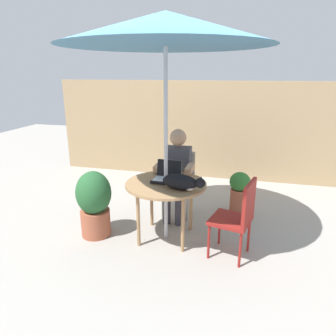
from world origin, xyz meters
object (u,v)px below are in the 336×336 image
cat (182,182)px  potted_plant_near_fence (239,191)px  laptop (168,174)px  person_seated (177,170)px  chair_empty (239,214)px  potted_plant_by_chair (94,202)px  chair_occupied (179,178)px  patio_table (166,188)px  patio_umbrella (166,29)px

cat → potted_plant_near_fence: 1.31m
laptop → potted_plant_near_fence: 1.21m
person_seated → potted_plant_near_fence: (0.83, 0.33, -0.35)m
person_seated → cat: bearing=-73.4°
potted_plant_near_fence → person_seated: bearing=-158.5°
chair_empty → potted_plant_by_chair: size_ratio=1.07×
chair_occupied → potted_plant_near_fence: size_ratio=1.45×
chair_empty → cat: (-0.62, 0.06, 0.28)m
laptop → patio_table: bearing=-85.2°
chair_occupied → person_seated: (0.00, -0.16, 0.17)m
chair_empty → patio_table: bearing=165.5°
person_seated → potted_plant_near_fence: size_ratio=2.01×
chair_empty → potted_plant_by_chair: 1.70m
patio_umbrella → chair_occupied: patio_umbrella is taller
cat → potted_plant_by_chair: cat is taller
patio_table → person_seated: person_seated is taller
patio_table → person_seated: 0.59m
laptop → cat: 0.39m
laptop → potted_plant_near_fence: (0.84, 0.76, -0.44)m
patio_table → cat: cat is taller
patio_table → patio_umbrella: (0.00, 0.00, 1.70)m
patio_umbrella → chair_occupied: size_ratio=2.86×
patio_umbrella → potted_plant_near_fence: 2.36m
chair_empty → potted_plant_by_chair: chair_empty is taller
potted_plant_near_fence → chair_occupied: bearing=-168.5°
potted_plant_near_fence → potted_plant_by_chair: 1.99m
potted_plant_by_chair → chair_empty: bearing=-2.4°
patio_table → patio_umbrella: patio_umbrella is taller
chair_empty → potted_plant_near_fence: chair_empty is taller
person_seated → laptop: (-0.01, -0.43, 0.08)m
cat → potted_plant_near_fence: size_ratio=1.06×
patio_table → cat: bearing=-35.6°
chair_empty → cat: bearing=174.6°
chair_empty → laptop: size_ratio=2.82×
chair_occupied → potted_plant_by_chair: (-0.85, -0.89, -0.08)m
chair_occupied → potted_plant_near_fence: 0.86m
person_seated → potted_plant_by_chair: person_seated is taller
chair_occupied → laptop: 0.64m
patio_umbrella → potted_plant_by_chair: patio_umbrella is taller
potted_plant_by_chair → patio_table: bearing=9.8°
cat → potted_plant_by_chair: size_ratio=0.79×
laptop → cat: size_ratio=0.48×
chair_empty → potted_plant_by_chair: (-1.69, 0.07, -0.08)m
chair_occupied → chair_empty: 1.28m
patio_umbrella → laptop: size_ratio=8.06×
potted_plant_near_fence → laptop: bearing=-138.0°
potted_plant_near_fence → patio_table: bearing=-132.3°
laptop → potted_plant_by_chair: 0.95m
chair_occupied → potted_plant_by_chair: bearing=-133.8°
chair_occupied → cat: (0.22, -0.90, 0.28)m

